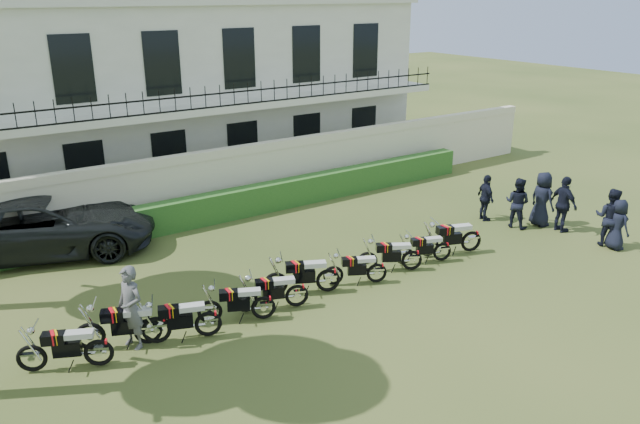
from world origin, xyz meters
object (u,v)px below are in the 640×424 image
object	(u,v)px
officer_5	(486,198)
motorcycle_7	(412,255)
motorcycle_2	(208,318)
officer_4	(517,203)
motorcycle_1	(156,323)
motorcycle_6	(377,268)
officer_3	(542,199)
motorcycle_8	(442,247)
motorcycle_9	(471,236)
suv	(44,226)
officer_2	(564,204)
inspector	(131,308)
officer_0	(618,224)
motorcycle_0	(98,346)
motorcycle_3	(263,302)
officer_1	(610,217)
motorcycle_5	(328,275)
motorcycle_4	(297,290)

from	to	relation	value
officer_5	motorcycle_7	bearing A→B (deg)	128.57
motorcycle_2	officer_4	bearing A→B (deg)	-66.07
motorcycle_1	motorcycle_6	bearing A→B (deg)	-69.88
motorcycle_7	officer_3	distance (m)	6.08
motorcycle_1	motorcycle_8	distance (m)	8.52
motorcycle_9	motorcycle_2	bearing A→B (deg)	109.90
motorcycle_1	officer_5	world-z (taller)	officer_5
motorcycle_2	officer_4	xyz separation A→B (m)	(11.49, 0.71, 0.36)
suv	officer_2	bearing A→B (deg)	-99.81
inspector	officer_0	size ratio (longest dim) A/B	1.20
suv	officer_3	world-z (taller)	officer_3
motorcycle_0	motorcycle_3	distance (m)	3.83
officer_2	officer_3	world-z (taller)	officer_2
officer_2	motorcycle_8	bearing A→B (deg)	95.78
inspector	officer_4	bearing A→B (deg)	68.82
motorcycle_1	officer_1	size ratio (longest dim) A/B	1.05
inspector	officer_5	xyz separation A→B (m)	(12.67, 1.17, -0.15)
motorcycle_0	motorcycle_2	world-z (taller)	same
officer_5	officer_1	bearing A→B (deg)	-139.93
motorcycle_2	motorcycle_5	distance (m)	3.55
motorcycle_2	motorcycle_6	size ratio (longest dim) A/B	1.17
motorcycle_1	officer_2	size ratio (longest dim) A/B	1.04
motorcycle_5	motorcycle_8	world-z (taller)	motorcycle_5
motorcycle_5	motorcycle_1	bearing A→B (deg)	114.97
motorcycle_0	officer_3	bearing A→B (deg)	-64.17
motorcycle_6	motorcycle_9	distance (m)	3.70
motorcycle_5	inspector	xyz separation A→B (m)	(-5.07, 0.28, 0.45)
officer_0	officer_2	size ratio (longest dim) A/B	0.85
suv	officer_0	xyz separation A→B (m)	(14.44, -9.43, -0.09)
officer_0	motorcycle_9	bearing A→B (deg)	72.16
officer_0	inspector	bearing A→B (deg)	91.56
motorcycle_7	motorcycle_2	bearing A→B (deg)	121.03
motorcycle_9	officer_1	size ratio (longest dim) A/B	1.06
motorcycle_3	motorcycle_9	bearing A→B (deg)	-64.16
motorcycle_1	motorcycle_4	distance (m)	3.52
officer_5	motorcycle_4	bearing A→B (deg)	120.52
motorcycle_3	inspector	size ratio (longest dim) A/B	0.90
officer_3	inspector	bearing A→B (deg)	94.80
motorcycle_4	officer_1	size ratio (longest dim) A/B	0.95
motorcycle_6	motorcycle_9	bearing A→B (deg)	-62.53
motorcycle_6	motorcycle_3	bearing A→B (deg)	117.10
motorcycle_4	motorcycle_7	bearing A→B (deg)	-68.71
inspector	officer_3	world-z (taller)	inspector
motorcycle_7	officer_1	distance (m)	6.60
inspector	motorcycle_5	bearing A→B (deg)	65.04
officer_3	officer_2	bearing A→B (deg)	-167.32
motorcycle_3	officer_1	world-z (taller)	officer_1
motorcycle_2	motorcycle_9	size ratio (longest dim) A/B	0.95
motorcycle_0	motorcycle_4	world-z (taller)	motorcycle_0
motorcycle_9	motorcycle_8	bearing A→B (deg)	109.31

